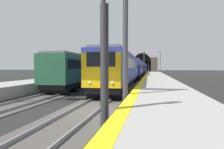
{
  "coord_description": "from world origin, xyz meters",
  "views": [
    {
      "loc": [
        -10.17,
        -3.43,
        2.39
      ],
      "look_at": [
        6.42,
        -0.06,
        1.76
      ],
      "focal_mm": 31.14,
      "sensor_mm": 36.0,
      "label": 1
    }
  ],
  "objects_px": {
    "train_adjacent_platform": "(117,68)",
    "railway_signal_far": "(148,66)",
    "overhead_signal_gantry": "(49,9)",
    "catenary_mast_near": "(160,62)",
    "catenary_mast_far": "(112,64)",
    "train_main_approaching": "(138,68)",
    "railway_signal_near": "(103,34)",
    "railway_signal_mid": "(144,63)"
  },
  "relations": [
    {
      "from": "railway_signal_near",
      "to": "catenary_mast_far",
      "type": "xyz_separation_m",
      "value": [
        65.19,
        13.16,
        0.18
      ]
    },
    {
      "from": "train_adjacent_platform",
      "to": "railway_signal_far",
      "type": "distance_m",
      "value": 57.06
    },
    {
      "from": "railway_signal_near",
      "to": "railway_signal_mid",
      "type": "distance_m",
      "value": 35.61
    },
    {
      "from": "railway_signal_near",
      "to": "catenary_mast_near",
      "type": "height_order",
      "value": "catenary_mast_near"
    },
    {
      "from": "train_main_approaching",
      "to": "overhead_signal_gantry",
      "type": "relative_size",
      "value": 8.9
    },
    {
      "from": "overhead_signal_gantry",
      "to": "catenary_mast_far",
      "type": "distance_m",
      "value": 61.79
    },
    {
      "from": "railway_signal_near",
      "to": "overhead_signal_gantry",
      "type": "bearing_deg",
      "value": -133.88
    },
    {
      "from": "railway_signal_near",
      "to": "overhead_signal_gantry",
      "type": "height_order",
      "value": "overhead_signal_gantry"
    },
    {
      "from": "catenary_mast_near",
      "to": "railway_signal_near",
      "type": "bearing_deg",
      "value": 176.04
    },
    {
      "from": "overhead_signal_gantry",
      "to": "train_main_approaching",
      "type": "bearing_deg",
      "value": -3.19
    },
    {
      "from": "railway_signal_mid",
      "to": "catenary_mast_near",
      "type": "relative_size",
      "value": 0.66
    },
    {
      "from": "railway_signal_far",
      "to": "overhead_signal_gantry",
      "type": "distance_m",
      "value": 92.7
    },
    {
      "from": "train_adjacent_platform",
      "to": "railway_signal_far",
      "type": "xyz_separation_m",
      "value": [
        56.67,
        -6.62,
        1.05
      ]
    },
    {
      "from": "catenary_mast_near",
      "to": "catenary_mast_far",
      "type": "bearing_deg",
      "value": 98.44
    },
    {
      "from": "train_adjacent_platform",
      "to": "railway_signal_mid",
      "type": "distance_m",
      "value": 8.01
    },
    {
      "from": "train_adjacent_platform",
      "to": "railway_signal_mid",
      "type": "relative_size",
      "value": 11.33
    },
    {
      "from": "railway_signal_near",
      "to": "catenary_mast_far",
      "type": "height_order",
      "value": "catenary_mast_far"
    },
    {
      "from": "train_adjacent_platform",
      "to": "railway_signal_mid",
      "type": "height_order",
      "value": "railway_signal_mid"
    },
    {
      "from": "railway_signal_mid",
      "to": "train_main_approaching",
      "type": "bearing_deg",
      "value": -170.27
    },
    {
      "from": "train_main_approaching",
      "to": "catenary_mast_near",
      "type": "distance_m",
      "value": 22.36
    },
    {
      "from": "railway_signal_far",
      "to": "catenary_mast_near",
      "type": "relative_size",
      "value": 0.63
    },
    {
      "from": "catenary_mast_near",
      "to": "catenary_mast_far",
      "type": "relative_size",
      "value": 1.2
    },
    {
      "from": "train_main_approaching",
      "to": "railway_signal_near",
      "type": "xyz_separation_m",
      "value": [
        -46.57,
        -1.88,
        1.21
      ]
    },
    {
      "from": "train_main_approaching",
      "to": "railway_signal_near",
      "type": "relative_size",
      "value": 14.01
    },
    {
      "from": "train_main_approaching",
      "to": "railway_signal_mid",
      "type": "distance_m",
      "value": 11.17
    },
    {
      "from": "train_adjacent_platform",
      "to": "catenary_mast_far",
      "type": "height_order",
      "value": "catenary_mast_far"
    },
    {
      "from": "train_main_approaching",
      "to": "train_adjacent_platform",
      "type": "xyz_separation_m",
      "value": [
        -6.58,
        4.73,
        -0.1
      ]
    },
    {
      "from": "railway_signal_far",
      "to": "catenary_mast_near",
      "type": "xyz_separation_m",
      "value": [
        -28.81,
        -4.7,
        1.12
      ]
    },
    {
      "from": "train_main_approaching",
      "to": "railway_signal_mid",
      "type": "relative_size",
      "value": 14.46
    },
    {
      "from": "train_main_approaching",
      "to": "overhead_signal_gantry",
      "type": "xyz_separation_m",
      "value": [
        -42.48,
        2.37,
        3.49
      ]
    },
    {
      "from": "catenary_mast_far",
      "to": "railway_signal_mid",
      "type": "bearing_deg",
      "value": -156.01
    },
    {
      "from": "railway_signal_mid",
      "to": "railway_signal_far",
      "type": "xyz_separation_m",
      "value": [
        61.04,
        0.0,
        -0.05
      ]
    },
    {
      "from": "overhead_signal_gantry",
      "to": "catenary_mast_near",
      "type": "distance_m",
      "value": 64.39
    },
    {
      "from": "catenary_mast_near",
      "to": "train_adjacent_platform",
      "type": "bearing_deg",
      "value": 157.9
    },
    {
      "from": "railway_signal_near",
      "to": "overhead_signal_gantry",
      "type": "relative_size",
      "value": 0.63
    },
    {
      "from": "train_main_approaching",
      "to": "train_adjacent_platform",
      "type": "relative_size",
      "value": 1.28
    },
    {
      "from": "catenary_mast_far",
      "to": "railway_signal_far",
      "type": "bearing_deg",
      "value": -22.71
    },
    {
      "from": "train_main_approaching",
      "to": "railway_signal_far",
      "type": "relative_size",
      "value": 15.28
    },
    {
      "from": "train_adjacent_platform",
      "to": "catenary_mast_far",
      "type": "xyz_separation_m",
      "value": [
        25.21,
        6.55,
        1.5
      ]
    },
    {
      "from": "train_adjacent_platform",
      "to": "railway_signal_near",
      "type": "relative_size",
      "value": 10.98
    },
    {
      "from": "train_main_approaching",
      "to": "railway_signal_far",
      "type": "xyz_separation_m",
      "value": [
        50.08,
        -1.88,
        0.95
      ]
    },
    {
      "from": "train_adjacent_platform",
      "to": "railway_signal_far",
      "type": "height_order",
      "value": "railway_signal_far"
    }
  ]
}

